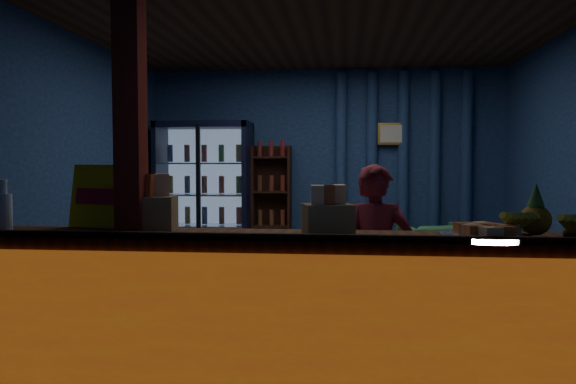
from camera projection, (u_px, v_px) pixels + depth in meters
The scene contains 17 objects.
ground at pixel (317, 309), 5.29m from camera, with size 4.60×4.60×0.00m, color #515154.
room_walls at pixel (318, 142), 5.21m from camera, with size 4.60×4.60×4.60m.
counter at pixel (301, 313), 3.37m from camera, with size 4.40×0.57×0.99m.
support_post at pixel (131, 176), 3.44m from camera, with size 0.16×0.16×2.60m, color maroon.
beverage_cooler at pixel (206, 197), 7.30m from camera, with size 1.20×0.62×1.90m.
bottle_shelf at pixel (272, 207), 7.36m from camera, with size 0.50×0.28×1.60m.
curtain_folds at pixel (403, 169), 7.24m from camera, with size 1.74×0.14×2.50m.
framed_picture at pixel (392, 134), 7.19m from camera, with size 0.36×0.04×0.28m.
shopkeeper at pixel (376, 262), 3.94m from camera, with size 0.50×0.33×1.37m, color maroon.
green_chair at pixel (434, 252), 6.56m from camera, with size 0.72×0.74×0.68m, color #50A05B.
side_table at pixel (340, 259), 6.62m from camera, with size 0.55×0.42×0.57m.
yellow_sign at pixel (106, 196), 3.69m from camera, with size 0.53×0.22×0.42m.
snack_box_left at pixel (148, 211), 3.54m from camera, with size 0.38×0.32×0.36m.
snack_box_centre at pixel (328, 217), 3.36m from camera, with size 0.33×0.30×0.30m.
pastry_tray at pixel (485, 234), 3.16m from camera, with size 0.51×0.51×0.08m.
banana_bunches at pixel (569, 224), 3.16m from camera, with size 0.80×0.30×0.17m.
pineapple at pixel (536, 215), 3.24m from camera, with size 0.18×0.18×0.31m.
Camera 1 is at (0.26, -5.22, 1.38)m, focal length 35.00 mm.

